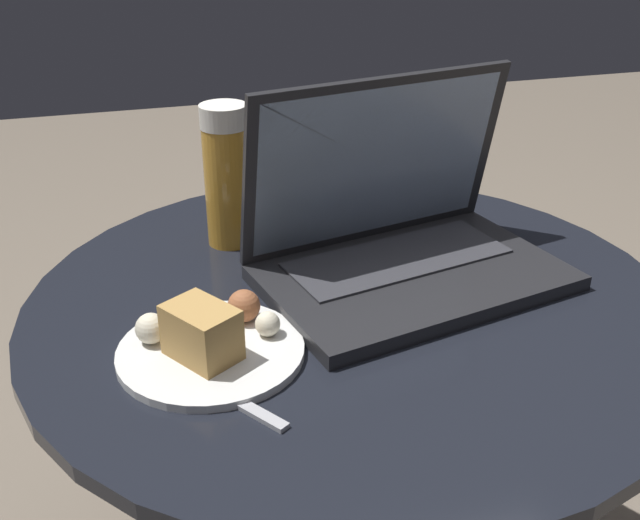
{
  "coord_description": "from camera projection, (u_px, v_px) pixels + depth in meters",
  "views": [
    {
      "loc": [
        -0.25,
        -0.72,
        1.0
      ],
      "look_at": [
        -0.05,
        -0.04,
        0.64
      ],
      "focal_mm": 42.0,
      "sensor_mm": 36.0,
      "label": 1
    }
  ],
  "objects": [
    {
      "name": "table",
      "position": [
        350.0,
        383.0,
        0.94
      ],
      "size": [
        0.76,
        0.76,
        0.57
      ],
      "color": "black",
      "rests_on": "ground_plane"
    },
    {
      "name": "laptop",
      "position": [
        400.0,
        237.0,
        0.9
      ],
      "size": [
        0.39,
        0.29,
        0.24
      ],
      "color": "#232326",
      "rests_on": "table"
    },
    {
      "name": "snack_plate",
      "position": [
        209.0,
        340.0,
        0.76
      ],
      "size": [
        0.19,
        0.19,
        0.06
      ],
      "color": "silver",
      "rests_on": "table"
    },
    {
      "name": "fork",
      "position": [
        201.0,
        381.0,
        0.72
      ],
      "size": [
        0.12,
        0.17,
        0.0
      ],
      "color": "#B2B2B7",
      "rests_on": "table"
    },
    {
      "name": "beer_glass",
      "position": [
        227.0,
        176.0,
        0.96
      ],
      "size": [
        0.06,
        0.06,
        0.19
      ],
      "color": "gold",
      "rests_on": "table"
    }
  ]
}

